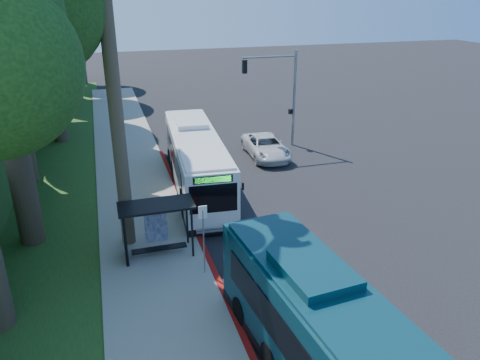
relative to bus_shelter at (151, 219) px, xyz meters
name	(u,v)px	position (x,y,z in m)	size (l,w,h in m)	color
ground	(282,208)	(7.26, 2.86, -1.81)	(140.00, 140.00, 0.00)	black
sidewalk	(145,225)	(-0.04, 2.86, -1.75)	(4.50, 70.00, 0.12)	gray
red_curb	(209,259)	(2.26, -1.14, -1.74)	(0.25, 30.00, 0.13)	maroon
grass_verge	(33,200)	(-5.74, 7.86, -1.78)	(8.00, 70.00, 0.06)	#234719
bus_shelter	(151,219)	(0.00, 0.00, 0.00)	(3.20, 1.51, 2.55)	black
stop_sign_pole	(203,231)	(1.86, -2.14, 0.28)	(0.35, 0.06, 3.17)	gray
traffic_signal_pole	(281,87)	(11.04, 12.86, 2.62)	(4.10, 0.30, 7.00)	gray
tree_4	(61,1)	(-4.14, 34.84, 7.92)	(8.40, 8.00, 14.14)	#382B1E
tree_5	(75,6)	(-3.16, 42.84, 7.16)	(7.35, 7.00, 12.86)	#382B1E
white_bus	(196,159)	(3.46, 6.99, -0.04)	(3.50, 12.32, 3.62)	silver
pickup	(266,147)	(9.23, 10.93, -1.07)	(2.45, 5.31, 1.48)	silver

